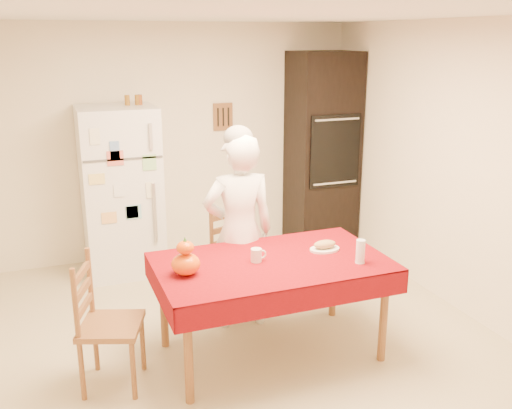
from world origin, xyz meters
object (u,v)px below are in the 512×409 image
oven_cabinet (322,151)px  chair_far (236,254)px  pumpkin_lower (186,264)px  bread_plate (325,249)px  refrigerator (121,191)px  wine_glass (360,251)px  coffee_mug (256,255)px  chair_left (101,318)px  dining_table (271,269)px  seated_woman (239,232)px

oven_cabinet → chair_far: (-1.48, -1.26, -0.59)m
chair_far → pumpkin_lower: 1.13m
bread_plate → refrigerator: bearing=122.3°
wine_glass → bread_plate: 0.35m
pumpkin_lower → chair_far: bearing=52.9°
coffee_mug → chair_left: bearing=179.8°
bread_plate → chair_far: bearing=120.4°
oven_cabinet → coffee_mug: oven_cabinet is taller
dining_table → wine_glass: 0.66m
refrigerator → coffee_mug: size_ratio=17.00×
chair_left → seated_woman: 1.32m
chair_left → coffee_mug: chair_left is taller
chair_far → wine_glass: 1.30m
seated_woman → pumpkin_lower: (-0.58, -0.56, 0.02)m
refrigerator → wine_glass: size_ratio=9.66×
chair_left → bread_plate: (1.70, 0.03, 0.26)m
chair_far → wine_glass: chair_far is taller
refrigerator → pumpkin_lower: (0.15, -2.08, -0.01)m
wine_glass → refrigerator: bearing=120.9°
wine_glass → bread_plate: wine_glass is taller
refrigerator → pumpkin_lower: size_ratio=8.41×
seated_woman → wine_glass: (0.65, -0.81, 0.03)m
refrigerator → bread_plate: size_ratio=7.08×
oven_cabinet → pumpkin_lower: size_ratio=10.89×
refrigerator → chair_left: size_ratio=1.79×
chair_far → chair_left: size_ratio=1.00×
dining_table → chair_left: bearing=178.8°
oven_cabinet → seated_woman: 2.21m
refrigerator → seated_woman: (0.74, -1.51, -0.03)m
chair_left → refrigerator: bearing=7.5°
coffee_mug → pumpkin_lower: pumpkin_lower is taller
chair_left → coffee_mug: 1.17m
chair_far → pumpkin_lower: bearing=-145.4°
bread_plate → dining_table: bearing=-173.5°
dining_table → chair_far: size_ratio=1.79×
refrigerator → wine_glass: refrigerator is taller
seated_woman → wine_glass: bearing=133.4°
pumpkin_lower → coffee_mug: bearing=4.8°
chair_left → wine_glass: bearing=-79.4°
chair_far → bread_plate: (0.46, -0.79, 0.26)m
pumpkin_lower → bread_plate: size_ratio=0.84×
dining_table → chair_far: bearing=89.7°
chair_far → bread_plate: 0.95m
wine_glass → seated_woman: bearing=129.0°
oven_cabinet → chair_far: 2.03m
chair_far → pumpkin_lower: (-0.65, -0.86, 0.33)m
dining_table → seated_woman: 0.56m
oven_cabinet → dining_table: oven_cabinet is taller
refrigerator → coffee_mug: bearing=-71.3°
oven_cabinet → dining_table: 2.60m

